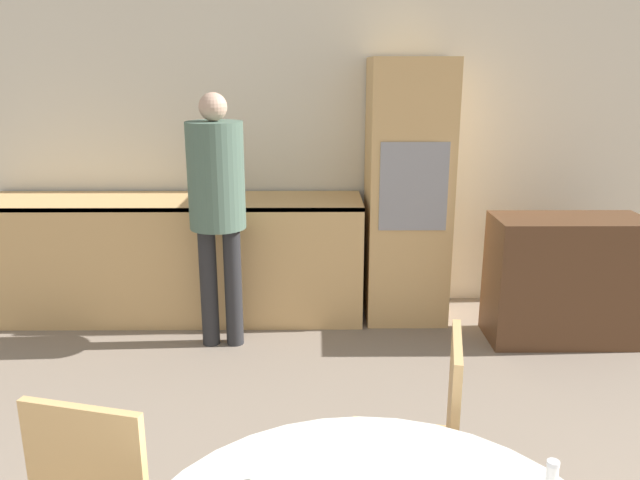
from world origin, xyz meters
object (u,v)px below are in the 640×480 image
Objects in this scene: oven_unit at (407,192)px; person_standing at (217,194)px; sideboard at (565,280)px; chair_far_right at (425,438)px.

oven_unit is 1.39m from person_standing.
sideboard is at bearing -24.54° from oven_unit.
chair_far_right reaches higher than sideboard.
oven_unit is at bearing 155.46° from sideboard.
oven_unit is 1.13× the size of person_standing.
oven_unit is 2.47m from chair_far_right.
oven_unit is at bearing -174.82° from chair_far_right.
person_standing is (-1.29, -0.53, 0.09)m from oven_unit.
sideboard is 2.38m from person_standing.
person_standing is (-2.30, -0.06, 0.60)m from sideboard.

